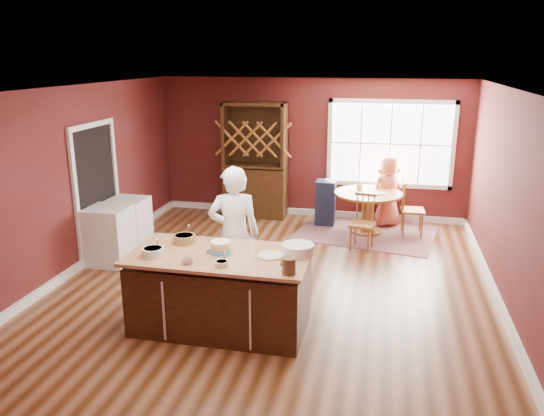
{
  "coord_description": "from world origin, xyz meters",
  "views": [
    {
      "loc": [
        1.45,
        -6.7,
        3.11
      ],
      "look_at": [
        -0.08,
        0.26,
        1.05
      ],
      "focal_mm": 35.0,
      "sensor_mm": 36.0,
      "label": 1
    }
  ],
  "objects_px": {
    "toddler": "(329,183)",
    "dryer": "(129,224)",
    "dining_table": "(368,204)",
    "chair_east": "(413,208)",
    "chair_north": "(384,194)",
    "seated_woman": "(388,191)",
    "high_chair": "(326,202)",
    "hutch": "(255,160)",
    "chair_south": "(362,222)",
    "layer_cake": "(221,247)",
    "kitchen_island": "(221,292)",
    "baker": "(234,235)",
    "washer": "(109,236)"
  },
  "relations": [
    {
      "from": "chair_south",
      "to": "chair_north",
      "type": "bearing_deg",
      "value": 89.26
    },
    {
      "from": "kitchen_island",
      "to": "washer",
      "type": "height_order",
      "value": "kitchen_island"
    },
    {
      "from": "seated_woman",
      "to": "dryer",
      "type": "distance_m",
      "value": 4.7
    },
    {
      "from": "chair_east",
      "to": "washer",
      "type": "xyz_separation_m",
      "value": [
        -4.6,
        -2.4,
        -0.05
      ]
    },
    {
      "from": "baker",
      "to": "layer_cake",
      "type": "bearing_deg",
      "value": 77.28
    },
    {
      "from": "hutch",
      "to": "washer",
      "type": "distance_m",
      "value": 3.4
    },
    {
      "from": "chair_north",
      "to": "dryer",
      "type": "height_order",
      "value": "chair_north"
    },
    {
      "from": "kitchen_island",
      "to": "layer_cake",
      "type": "bearing_deg",
      "value": 88.9
    },
    {
      "from": "seated_woman",
      "to": "hutch",
      "type": "relative_size",
      "value": 0.59
    },
    {
      "from": "dining_table",
      "to": "baker",
      "type": "relative_size",
      "value": 0.68
    },
    {
      "from": "hutch",
      "to": "baker",
      "type": "bearing_deg",
      "value": -79.96
    },
    {
      "from": "dryer",
      "to": "washer",
      "type": "bearing_deg",
      "value": -90.0
    },
    {
      "from": "toddler",
      "to": "kitchen_island",
      "type": "bearing_deg",
      "value": -100.35
    },
    {
      "from": "chair_south",
      "to": "chair_north",
      "type": "xyz_separation_m",
      "value": [
        0.33,
        1.61,
        0.08
      ]
    },
    {
      "from": "layer_cake",
      "to": "chair_south",
      "type": "distance_m",
      "value": 3.37
    },
    {
      "from": "dining_table",
      "to": "chair_east",
      "type": "relative_size",
      "value": 1.23
    },
    {
      "from": "dryer",
      "to": "hutch",
      "type": "bearing_deg",
      "value": 55.55
    },
    {
      "from": "toddler",
      "to": "dryer",
      "type": "relative_size",
      "value": 0.3
    },
    {
      "from": "chair_east",
      "to": "high_chair",
      "type": "height_order",
      "value": "chair_east"
    },
    {
      "from": "chair_east",
      "to": "hutch",
      "type": "height_order",
      "value": "hutch"
    },
    {
      "from": "high_chair",
      "to": "toddler",
      "type": "height_order",
      "value": "toddler"
    },
    {
      "from": "chair_north",
      "to": "seated_woman",
      "type": "height_order",
      "value": "seated_woman"
    },
    {
      "from": "dining_table",
      "to": "hutch",
      "type": "distance_m",
      "value": 2.39
    },
    {
      "from": "chair_east",
      "to": "dryer",
      "type": "bearing_deg",
      "value": 107.66
    },
    {
      "from": "chair_north",
      "to": "dryer",
      "type": "bearing_deg",
      "value": 11.07
    },
    {
      "from": "high_chair",
      "to": "toddler",
      "type": "bearing_deg",
      "value": 24.69
    },
    {
      "from": "kitchen_island",
      "to": "washer",
      "type": "distance_m",
      "value": 2.76
    },
    {
      "from": "hutch",
      "to": "washer",
      "type": "xyz_separation_m",
      "value": [
        -1.58,
        -2.94,
        -0.68
      ]
    },
    {
      "from": "chair_south",
      "to": "chair_north",
      "type": "relative_size",
      "value": 0.85
    },
    {
      "from": "dining_table",
      "to": "toddler",
      "type": "bearing_deg",
      "value": 154.98
    },
    {
      "from": "baker",
      "to": "toddler",
      "type": "xyz_separation_m",
      "value": [
        0.82,
        3.51,
        -0.09
      ]
    },
    {
      "from": "toddler",
      "to": "hutch",
      "type": "height_order",
      "value": "hutch"
    },
    {
      "from": "layer_cake",
      "to": "chair_south",
      "type": "bearing_deg",
      "value": 63.68
    },
    {
      "from": "kitchen_island",
      "to": "high_chair",
      "type": "relative_size",
      "value": 2.33
    },
    {
      "from": "chair_east",
      "to": "dryer",
      "type": "relative_size",
      "value": 1.15
    },
    {
      "from": "high_chair",
      "to": "dryer",
      "type": "distance_m",
      "value": 3.63
    },
    {
      "from": "chair_east",
      "to": "dining_table",
      "type": "bearing_deg",
      "value": 90.66
    },
    {
      "from": "dining_table",
      "to": "chair_south",
      "type": "distance_m",
      "value": 0.87
    },
    {
      "from": "chair_east",
      "to": "seated_woman",
      "type": "xyz_separation_m",
      "value": [
        -0.46,
        0.45,
        0.17
      ]
    },
    {
      "from": "high_chair",
      "to": "chair_north",
      "type": "bearing_deg",
      "value": 19.86
    },
    {
      "from": "layer_cake",
      "to": "dryer",
      "type": "bearing_deg",
      "value": 136.77
    },
    {
      "from": "kitchen_island",
      "to": "dining_table",
      "type": "distance_m",
      "value": 4.19
    },
    {
      "from": "chair_east",
      "to": "high_chair",
      "type": "distance_m",
      "value": 1.62
    },
    {
      "from": "chair_east",
      "to": "chair_north",
      "type": "distance_m",
      "value": 0.86
    },
    {
      "from": "chair_east",
      "to": "hutch",
      "type": "bearing_deg",
      "value": 76.59
    },
    {
      "from": "dryer",
      "to": "seated_woman",
      "type": "bearing_deg",
      "value": 28.06
    },
    {
      "from": "layer_cake",
      "to": "chair_north",
      "type": "xyz_separation_m",
      "value": [
        1.8,
        4.59,
        -0.44
      ]
    },
    {
      "from": "seated_woman",
      "to": "toddler",
      "type": "distance_m",
      "value": 1.1
    },
    {
      "from": "chair_north",
      "to": "seated_woman",
      "type": "distance_m",
      "value": 0.27
    },
    {
      "from": "kitchen_island",
      "to": "baker",
      "type": "relative_size",
      "value": 1.15
    }
  ]
}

